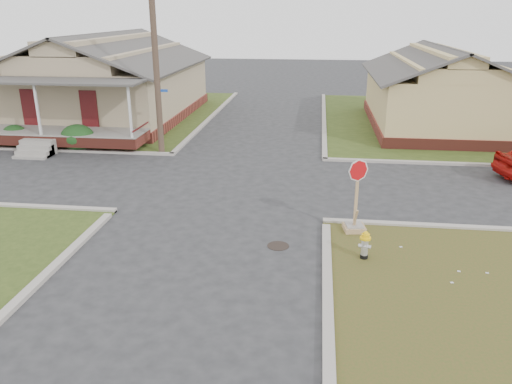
# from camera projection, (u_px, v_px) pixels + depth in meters

# --- Properties ---
(ground) EXTENTS (120.00, 120.00, 0.00)m
(ground) POSITION_uv_depth(u_px,v_px,m) (208.00, 235.00, 15.26)
(ground) COLOR #27282A
(ground) RESTS_ON ground
(verge_far_left) EXTENTS (19.00, 19.00, 0.05)m
(verge_far_left) POSITION_uv_depth(u_px,v_px,m) (76.00, 113.00, 33.55)
(verge_far_left) COLOR #304217
(verge_far_left) RESTS_ON ground
(curbs) EXTENTS (80.00, 40.00, 0.12)m
(curbs) POSITION_uv_depth(u_px,v_px,m) (235.00, 183.00, 19.93)
(curbs) COLOR #A09991
(curbs) RESTS_ON ground
(manhole) EXTENTS (0.64, 0.64, 0.01)m
(manhole) POSITION_uv_depth(u_px,v_px,m) (278.00, 246.00, 14.54)
(manhole) COLOR black
(manhole) RESTS_ON ground
(corner_house) EXTENTS (10.10, 15.50, 5.30)m
(corner_house) POSITION_uv_depth(u_px,v_px,m) (107.00, 82.00, 31.21)
(corner_house) COLOR maroon
(corner_house) RESTS_ON ground
(side_house_yellow) EXTENTS (7.60, 11.60, 4.70)m
(side_house_yellow) POSITION_uv_depth(u_px,v_px,m) (438.00, 90.00, 28.75)
(side_house_yellow) COLOR maroon
(side_house_yellow) RESTS_ON ground
(utility_pole) EXTENTS (1.80, 0.28, 9.00)m
(utility_pole) POSITION_uv_depth(u_px,v_px,m) (155.00, 53.00, 22.46)
(utility_pole) COLOR #433227
(utility_pole) RESTS_ON ground
(fire_hydrant) EXTENTS (0.30, 0.30, 0.80)m
(fire_hydrant) POSITION_uv_depth(u_px,v_px,m) (365.00, 243.00, 13.58)
(fire_hydrant) COLOR black
(fire_hydrant) RESTS_ON ground
(stop_sign) EXTENTS (0.65, 0.64, 2.31)m
(stop_sign) POSITION_uv_depth(u_px,v_px,m) (355.00, 215.00, 15.30)
(stop_sign) COLOR #A28458
(stop_sign) RESTS_ON ground
(hedge_left) EXTENTS (1.36, 1.11, 1.04)m
(hedge_left) POSITION_uv_depth(u_px,v_px,m) (15.00, 134.00, 25.29)
(hedge_left) COLOR #163B15
(hedge_left) RESTS_ON verge_far_left
(hedge_right) EXTENTS (1.56, 1.27, 1.19)m
(hedge_right) POSITION_uv_depth(u_px,v_px,m) (78.00, 137.00, 24.36)
(hedge_right) COLOR #163B15
(hedge_right) RESTS_ON verge_far_left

